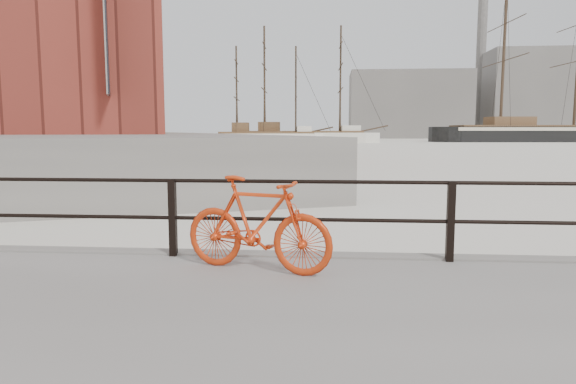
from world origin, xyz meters
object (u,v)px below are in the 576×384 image
(schooner_left, at_px, (267,143))
(bicycle, at_px, (257,224))
(barque_black, at_px, (573,142))
(workboat_far, at_px, (66,151))
(schooner_mid, at_px, (302,143))
(workboat_near, at_px, (45,155))

(schooner_left, bearing_deg, bicycle, -88.45)
(barque_black, height_order, workboat_far, barque_black)
(schooner_mid, distance_m, workboat_near, 51.47)
(schooner_left, distance_m, workboat_far, 39.53)
(schooner_mid, bearing_deg, workboat_near, -113.50)
(schooner_left, xyz_separation_m, workboat_far, (-15.48, -36.38, 0.00))
(schooner_mid, xyz_separation_m, workboat_far, (-21.29, -38.97, 0.00))
(bicycle, xyz_separation_m, barque_black, (45.29, 92.74, -0.90))
(workboat_near, xyz_separation_m, workboat_far, (-3.10, 9.18, 0.00))
(barque_black, distance_m, schooner_mid, 50.35)
(schooner_mid, distance_m, workboat_far, 44.40)
(bicycle, relative_size, workboat_far, 0.16)
(barque_black, bearing_deg, schooner_left, -171.68)
(bicycle, distance_m, workboat_far, 49.95)
(bicycle, bearing_deg, schooner_left, 115.13)
(bicycle, distance_m, schooner_left, 80.09)
(bicycle, distance_m, schooner_mid, 82.18)
(bicycle, xyz_separation_m, workboat_near, (-22.11, 33.94, -0.90))
(bicycle, bearing_deg, barque_black, 82.13)
(workboat_far, bearing_deg, schooner_left, 50.36)
(schooner_left, bearing_deg, barque_black, 8.12)
(barque_black, relative_size, schooner_left, 2.77)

